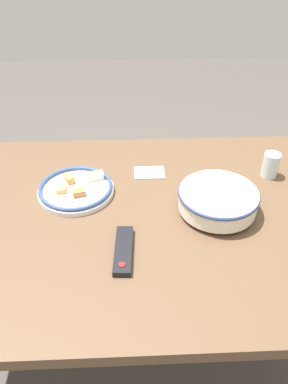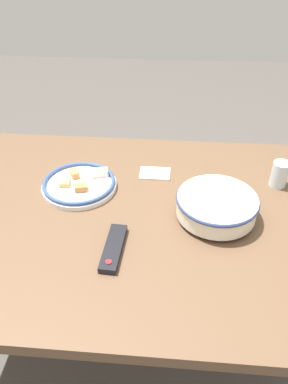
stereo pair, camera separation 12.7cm
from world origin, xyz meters
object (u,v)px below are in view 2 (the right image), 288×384
object	(u,v)px
food_plate	(79,184)
drinking_glass	(280,174)
tv_remote	(113,248)
noodle_bowl	(217,205)

from	to	relation	value
food_plate	drinking_glass	bearing A→B (deg)	-173.88
tv_remote	food_plate	bearing A→B (deg)	-57.53
tv_remote	drinking_glass	world-z (taller)	drinking_glass
food_plate	tv_remote	world-z (taller)	food_plate
food_plate	drinking_glass	size ratio (longest dim) A/B	2.83
food_plate	tv_remote	xyz separation A→B (m)	(-0.17, 0.30, -0.01)
noodle_bowl	tv_remote	world-z (taller)	noodle_bowl
noodle_bowl	drinking_glass	size ratio (longest dim) A/B	2.79
drinking_glass	food_plate	bearing A→B (deg)	6.12
noodle_bowl	drinking_glass	world-z (taller)	drinking_glass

